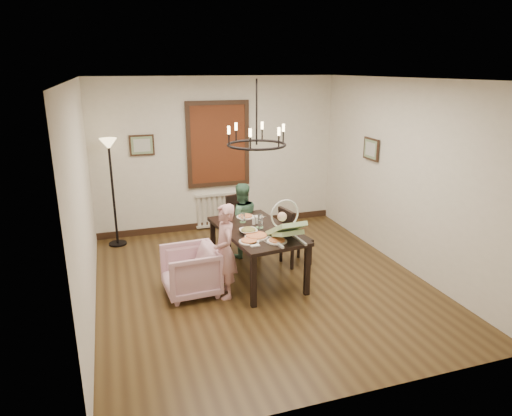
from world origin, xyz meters
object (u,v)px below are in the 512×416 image
chair_far (244,224)px  drinking_glass (261,225)px  armchair (191,271)px  elderly_woman (225,259)px  dining_table (257,235)px  seated_man (241,226)px  chair_right (296,236)px  floor_lamp (113,194)px  baby_bouncer (286,227)px

chair_far → drinking_glass: bearing=-108.6°
armchair → elderly_woman: (0.43, -0.20, 0.20)m
elderly_woman → drinking_glass: 0.75m
chair_far → elderly_woman: bearing=-131.0°
dining_table → seated_man: bearing=81.7°
chair_right → drinking_glass: chair_right is taller
seated_man → floor_lamp: size_ratio=0.56×
chair_right → drinking_glass: (-0.69, -0.35, 0.37)m
floor_lamp → seated_man: bearing=-30.9°
chair_right → armchair: 1.80m
elderly_woman → floor_lamp: bearing=-149.7°
armchair → baby_bouncer: 1.41m
chair_far → baby_bouncer: (0.12, -1.55, 0.47)m
chair_right → seated_man: bearing=42.7°
drinking_glass → floor_lamp: (-1.93, 2.04, 0.07)m
chair_far → drinking_glass: chair_far is taller
drinking_glass → floor_lamp: size_ratio=0.08×
dining_table → armchair: 1.06m
floor_lamp → drinking_glass: bearing=-46.6°
dining_table → floor_lamp: 2.75m
seated_man → drinking_glass: bearing=92.5°
chair_right → floor_lamp: bearing=47.3°
armchair → drinking_glass: (1.04, 0.13, 0.50)m
armchair → floor_lamp: bearing=-160.9°
dining_table → drinking_glass: size_ratio=12.13×
dining_table → baby_bouncer: (0.23, -0.54, 0.27)m
baby_bouncer → drinking_glass: bearing=106.1°
elderly_woman → drinking_glass: bearing=120.0°
dining_table → elderly_woman: 0.69m
elderly_woman → dining_table: bearing=125.4°
chair_right → floor_lamp: floor_lamp is taller
armchair → drinking_glass: 1.16m
chair_far → floor_lamp: bearing=138.2°
elderly_woman → chair_far: bearing=155.6°
chair_right → elderly_woman: size_ratio=0.86×
baby_bouncer → drinking_glass: baby_bouncer is taller
chair_far → seated_man: 0.18m
dining_table → armchair: dining_table is taller
baby_bouncer → armchair: bearing=159.4°
dining_table → seated_man: (0.02, 0.86, -0.17)m
elderly_woman → drinking_glass: size_ratio=7.51×
armchair → drinking_glass: size_ratio=5.12×
armchair → seated_man: (1.01, 1.03, 0.18)m
floor_lamp → elderly_woman: bearing=-60.9°
chair_far → floor_lamp: 2.26m
elderly_woman → seated_man: 1.36m
elderly_woman → seated_man: size_ratio=1.05×
chair_right → seated_man: (-0.72, 0.55, 0.05)m
seated_man → drinking_glass: seated_man is taller
chair_far → drinking_glass: 1.11m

